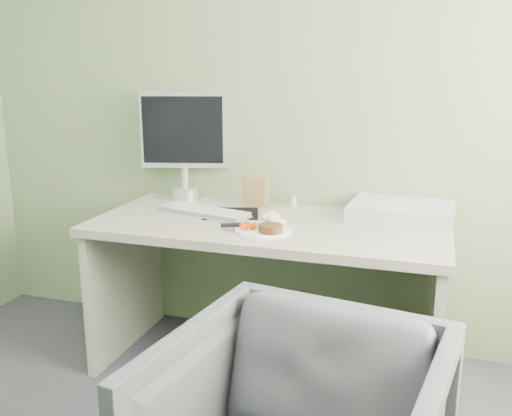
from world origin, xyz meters
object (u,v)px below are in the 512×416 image
(desk, at_px, (269,259))
(plate, at_px, (263,231))
(scanner, at_px, (401,212))
(monitor, at_px, (185,139))

(desk, distance_m, plate, 0.26)
(scanner, bearing_deg, plate, -140.67)
(desk, distance_m, monitor, 0.81)
(plate, relative_size, scanner, 0.52)
(desk, xyz_separation_m, monitor, (-0.55, 0.32, 0.50))
(scanner, distance_m, monitor, 1.16)
(plate, bearing_deg, monitor, 139.76)
(desk, relative_size, monitor, 2.83)
(plate, height_order, monitor, monitor)
(desk, distance_m, scanner, 0.65)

